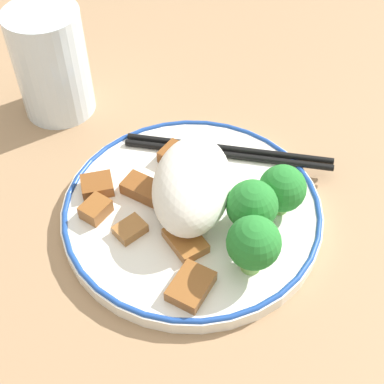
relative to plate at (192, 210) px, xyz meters
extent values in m
plane|color=#9E7A56|center=(0.00, 0.00, -0.01)|extent=(3.00, 3.00, 0.00)
cylinder|color=white|center=(0.00, 0.00, 0.00)|extent=(0.24, 0.24, 0.01)
torus|color=#1E479E|center=(0.00, 0.00, 0.01)|extent=(0.23, 0.23, 0.01)
ellipsoid|color=white|center=(0.00, 0.00, 0.03)|extent=(0.11, 0.07, 0.06)
cylinder|color=#7FB756|center=(0.06, 0.06, 0.01)|extent=(0.02, 0.02, 0.02)
sphere|color=#267A2D|center=(0.06, 0.06, 0.04)|extent=(0.04, 0.04, 0.04)
cylinder|color=#7FB756|center=(0.02, 0.05, 0.01)|extent=(0.02, 0.02, 0.01)
sphere|color=#267A2D|center=(0.02, 0.05, 0.03)|extent=(0.04, 0.04, 0.04)
cylinder|color=#7FB756|center=(-0.01, 0.08, 0.01)|extent=(0.02, 0.02, 0.01)
sphere|color=#267A2D|center=(-0.01, 0.08, 0.03)|extent=(0.04, 0.04, 0.04)
cube|color=brown|center=(-0.01, -0.05, 0.01)|extent=(0.04, 0.04, 0.01)
cube|color=brown|center=(-0.06, -0.03, 0.01)|extent=(0.03, 0.03, 0.01)
cube|color=brown|center=(0.09, 0.01, 0.01)|extent=(0.04, 0.04, 0.01)
cube|color=#9E6633|center=(0.04, -0.05, 0.01)|extent=(0.03, 0.03, 0.01)
cube|color=#995B28|center=(0.04, 0.00, 0.01)|extent=(0.04, 0.04, 0.01)
cube|color=brown|center=(-0.01, -0.09, 0.01)|extent=(0.03, 0.04, 0.01)
cube|color=brown|center=(0.02, -0.08, 0.01)|extent=(0.03, 0.03, 0.01)
cylinder|color=black|center=(-0.08, 0.03, 0.01)|extent=(0.02, 0.20, 0.01)
cylinder|color=black|center=(-0.07, 0.03, 0.01)|extent=(0.02, 0.20, 0.01)
cylinder|color=silver|center=(-0.14, -0.16, 0.05)|extent=(0.08, 0.08, 0.12)
camera|label=1|loc=(0.31, 0.04, 0.38)|focal=50.00mm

